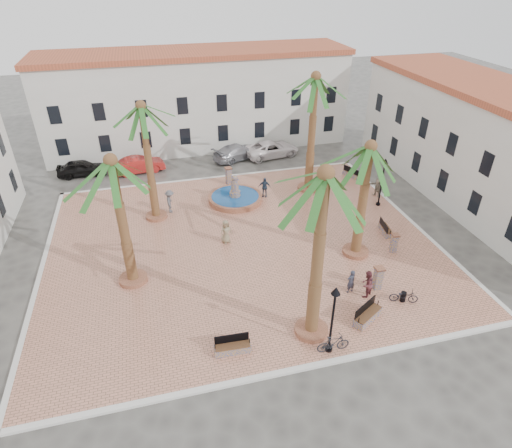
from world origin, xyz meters
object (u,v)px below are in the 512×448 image
at_px(bench_e, 385,230).
at_px(car_red, 139,165).
at_px(palm_nw, 143,119).
at_px(lamppost_s, 334,309).
at_px(palm_sw, 114,176).
at_px(car_silver, 238,152).
at_px(pedestrian_east, 378,187).
at_px(bench_ne, 352,174).
at_px(cyclist_a, 351,281).
at_px(car_white, 272,149).
at_px(bicycle_a, 404,296).
at_px(bicycle_b, 333,343).
at_px(litter_bin, 403,297).
at_px(fountain, 235,197).
at_px(bollard_se, 378,278).
at_px(pedestrian_north, 170,201).
at_px(bench_s, 233,348).
at_px(palm_e, 369,161).
at_px(bollard_n, 229,175).
at_px(pedestrian_fountain_a, 226,232).
at_px(palm_ne, 315,90).
at_px(bench_se, 368,316).
at_px(lamppost_e, 383,174).
at_px(cyclist_b, 367,284).
at_px(palm_s, 324,194).
at_px(bollard_e, 394,242).
at_px(car_black, 82,168).
at_px(pedestrian_fountain_b, 264,187).

xyz_separation_m(bench_e, car_red, (-16.79, 15.30, 0.34)).
bearing_deg(palm_nw, lamppost_s, -63.72).
relative_size(palm_sw, car_silver, 1.61).
bearing_deg(pedestrian_east, bench_ne, 161.74).
distance_m(cyclist_a, car_white, 21.25).
height_order(palm_sw, car_red, palm_sw).
bearing_deg(bicycle_a, bicycle_b, 135.28).
height_order(litter_bin, car_red, car_red).
relative_size(fountain, litter_bin, 7.01).
height_order(bollard_se, pedestrian_north, pedestrian_north).
relative_size(fountain, bench_s, 2.35).
bearing_deg(palm_e, lamppost_s, -124.11).
xyz_separation_m(palm_sw, cyclist_a, (12.37, -4.26, -6.24)).
bearing_deg(pedestrian_east, litter_bin, -45.69).
height_order(litter_bin, cyclist_a, cyclist_a).
relative_size(lamppost_s, bollard_n, 2.74).
height_order(bicycle_a, pedestrian_fountain_a, pedestrian_fountain_a).
bearing_deg(pedestrian_fountain_a, pedestrian_north, 102.78).
relative_size(palm_nw, palm_ne, 0.91).
height_order(bench_se, lamppost_e, lamppost_e).
bearing_deg(cyclist_b, car_red, -95.29).
relative_size(bollard_n, bicycle_a, 0.94).
height_order(palm_s, bollard_e, palm_s).
xyz_separation_m(bench_ne, car_black, (-23.59, 6.74, 0.31)).
bearing_deg(bollard_e, bicycle_a, -113.26).
height_order(palm_s, lamppost_s, palm_s).
relative_size(bollard_n, car_white, 0.27).
xyz_separation_m(bicycle_b, car_silver, (0.68, 25.27, 0.09)).
bearing_deg(lamppost_s, bicycle_a, 22.29).
height_order(bench_ne, pedestrian_north, pedestrian_north).
bearing_deg(pedestrian_north, litter_bin, -133.20).
bearing_deg(bollard_n, lamppost_e, -32.00).
height_order(fountain, car_black, fountain).
relative_size(litter_bin, car_black, 0.14).
relative_size(palm_sw, bollard_se, 5.45).
relative_size(bollard_e, car_white, 0.24).
relative_size(bench_ne, cyclist_a, 1.22).
height_order(palm_e, bollard_n, palm_e).
xyz_separation_m(fountain, bench_s, (-3.44, -15.43, -0.03)).
xyz_separation_m(lamppost_s, car_black, (-13.70, 25.00, -2.20)).
bearing_deg(palm_s, bench_s, -176.14).
bearing_deg(car_silver, car_red, 70.45).
bearing_deg(palm_sw, bollard_n, 54.53).
relative_size(bicycle_b, pedestrian_fountain_b, 1.00).
xyz_separation_m(bicycle_b, pedestrian_fountain_b, (1.06, 16.72, 0.34)).
bearing_deg(bicycle_a, bench_e, 0.37).
distance_m(pedestrian_fountain_b, car_black, 17.12).
relative_size(fountain, palm_sw, 0.52).
relative_size(fountain, bench_e, 2.50).
distance_m(palm_ne, bicycle_b, 19.48).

